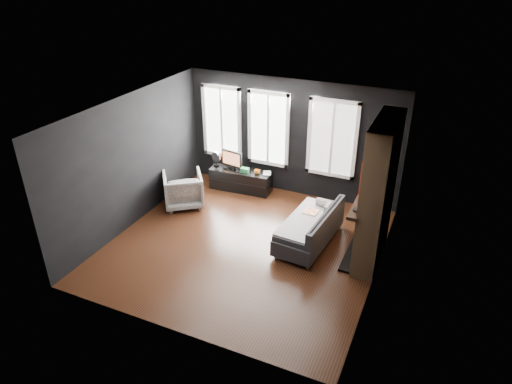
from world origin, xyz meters
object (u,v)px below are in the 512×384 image
at_px(media_console, 241,180).
at_px(mug, 257,171).
at_px(book, 263,169).
at_px(monitor, 232,159).
at_px(sofa, 309,226).
at_px(armchair, 183,188).
at_px(mantel_vase, 369,182).

relative_size(media_console, mug, 10.87).
height_order(media_console, book, book).
height_order(monitor, book, monitor).
bearing_deg(book, sofa, -43.45).
height_order(armchair, mug, armchair).
bearing_deg(media_console, armchair, -128.41).
distance_m(armchair, book, 1.90).
bearing_deg(sofa, mug, 145.24).
bearing_deg(media_console, mug, -5.76).
bearing_deg(sofa, armchair, 179.57).
relative_size(sofa, mantel_vase, 9.83).
relative_size(media_console, book, 6.09).
bearing_deg(armchair, mantel_vase, 145.63).
xyz_separation_m(sofa, armchair, (-3.05, 0.30, 0.05)).
relative_size(armchair, mug, 6.30).
relative_size(monitor, mantel_vase, 3.17).
height_order(sofa, book, sofa).
xyz_separation_m(media_console, book, (0.55, 0.06, 0.37)).
height_order(monitor, mantel_vase, mantel_vase).
bearing_deg(mug, monitor, 176.14).
distance_m(armchair, monitor, 1.41).
bearing_deg(mug, sofa, -39.95).
xyz_separation_m(sofa, mantel_vase, (0.95, 0.45, 0.94)).
xyz_separation_m(sofa, mug, (-1.77, 1.48, 0.19)).
xyz_separation_m(armchair, mantel_vase, (4.00, 0.15, 0.89)).
height_order(sofa, mug, sofa).
distance_m(sofa, monitor, 2.90).
bearing_deg(mantel_vase, armchair, -177.85).
height_order(monitor, mug, monitor).
relative_size(media_console, mantel_vase, 8.21).
relative_size(mug, book, 0.56).
bearing_deg(monitor, mantel_vase, -7.46).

